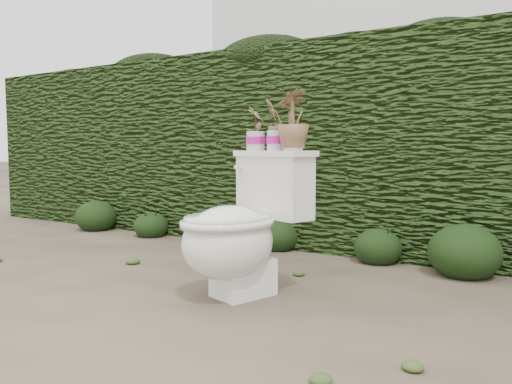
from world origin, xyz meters
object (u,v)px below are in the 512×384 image
Objects in this scene: toilet at (240,230)px; potted_plant_center at (277,126)px; potted_plant_right at (293,122)px; potted_plant_left at (256,129)px.

potted_plant_center is (0.09, 0.22, 0.55)m from toilet.
potted_plant_left is at bearing -95.31° from potted_plant_right.
potted_plant_center reaches higher than potted_plant_left.
potted_plant_left is (-0.08, 0.28, 0.54)m from toilet.
potted_plant_right is (0.22, 0.18, 0.57)m from toilet.
toilet is 2.93× the size of potted_plant_center.
toilet is 0.61m from potted_plant_left.
potted_plant_center is at bearing -95.31° from potted_plant_right.
potted_plant_left reaches higher than toilet.
toilet is at bearing -173.89° from potted_plant_left.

